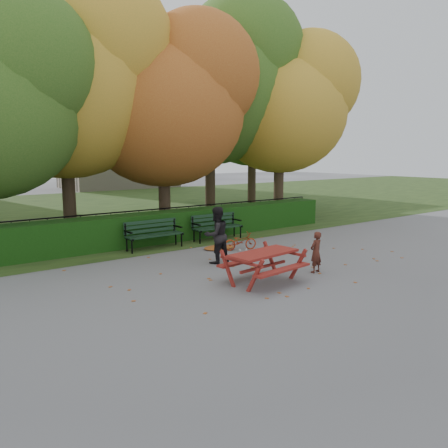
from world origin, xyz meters
TOP-DOWN VIEW (x-y plane):
  - ground at (0.00, 0.00)m, footprint 90.00×90.00m
  - grass_strip at (0.00, 14.00)m, footprint 90.00×90.00m
  - building_right at (8.00, 28.00)m, footprint 9.00×6.00m
  - hedge at (0.00, 4.50)m, footprint 13.00×0.90m
  - iron_fence at (0.00, 5.30)m, footprint 14.00×0.04m
  - tree_b at (-2.44, 6.75)m, footprint 6.72×6.40m
  - tree_c at (0.83, 5.96)m, footprint 6.30×6.00m
  - tree_d at (3.88, 7.23)m, footprint 7.14×6.80m
  - tree_e at (6.52, 5.77)m, footprint 6.09×5.80m
  - tree_g at (8.33, 9.76)m, footprint 6.30×6.00m
  - bench_left at (-1.30, 3.70)m, footprint 1.80×0.57m
  - bench_right at (1.10, 3.70)m, footprint 1.80×0.57m
  - picnic_table at (-0.98, -1.06)m, footprint 1.82×1.53m
  - leaf_pile at (0.33, 2.47)m, footprint 1.21×1.04m
  - leaf_scatter at (0.00, 0.30)m, footprint 9.00×5.70m
  - child at (0.64, -1.18)m, footprint 0.40×0.29m
  - adult at (-0.78, 1.06)m, footprint 0.76×0.60m
  - bicycle at (0.73, 1.92)m, footprint 1.09×0.64m

SIDE VIEW (x-z plane):
  - ground at x=0.00m, z-range 0.00..0.00m
  - grass_strip at x=0.00m, z-range 0.01..0.01m
  - leaf_scatter at x=0.00m, z-range 0.00..0.01m
  - leaf_pile at x=0.33m, z-range 0.00..0.07m
  - bicycle at x=0.73m, z-range 0.00..0.54m
  - hedge at x=0.00m, z-range 0.00..1.00m
  - child at x=0.64m, z-range 0.00..1.03m
  - bench_left at x=-1.30m, z-range 0.08..0.96m
  - bench_right at x=1.10m, z-range 0.08..0.96m
  - iron_fence at x=0.00m, z-range 0.03..1.05m
  - picnic_table at x=-0.98m, z-range 0.15..0.97m
  - adult at x=-0.78m, z-range 0.00..1.53m
  - tree_c at x=0.83m, z-range 0.82..8.82m
  - tree_e at x=6.52m, z-range 1.01..9.16m
  - tree_g at x=8.33m, z-range 1.10..9.65m
  - tree_b at x=-2.44m, z-range 1.01..9.80m
  - tree_d at x=3.88m, z-range 1.19..10.77m
  - building_right at x=8.00m, z-range 0.00..12.00m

